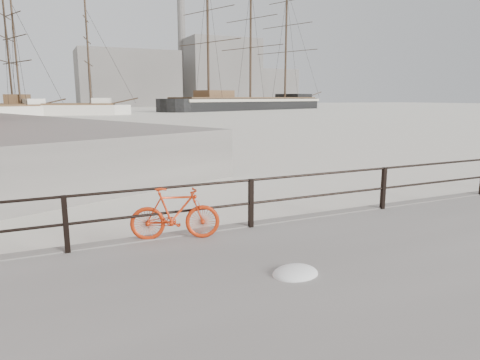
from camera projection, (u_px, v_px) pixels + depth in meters
name	position (u px, v px, depth m)	size (l,w,h in m)	color
ground	(377.00, 221.00, 10.41)	(400.00, 400.00, 0.00)	white
guardrail	(383.00, 188.00, 10.12)	(28.00, 0.10, 1.00)	black
bicycle	(175.00, 213.00, 7.92)	(1.65, 0.25, 0.99)	red
barque_black	(250.00, 110.00, 105.43)	(60.53, 19.81, 34.21)	black
schooner_mid	(54.00, 115.00, 73.59)	(27.63, 11.69, 19.99)	silver
industrial_west	(128.00, 79.00, 141.72)	(32.00, 18.00, 18.00)	gray
industrial_mid	(220.00, 73.00, 160.02)	(26.00, 20.00, 24.00)	gray
industrial_east	(267.00, 87.00, 174.89)	(20.00, 16.00, 14.00)	gray
smokestack	(182.00, 45.00, 157.23)	(2.80, 2.80, 44.00)	gray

